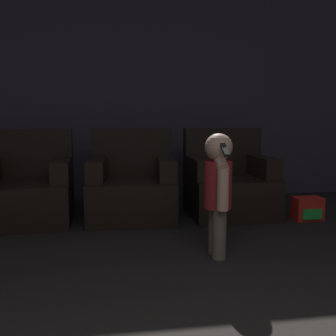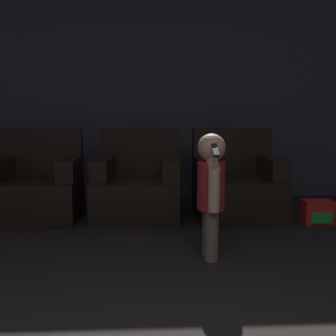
# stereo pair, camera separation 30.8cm
# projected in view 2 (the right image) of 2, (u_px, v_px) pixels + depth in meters

# --- Properties ---
(wall_back) EXTENTS (8.40, 0.05, 2.60)m
(wall_back) POSITION_uv_depth(u_px,v_px,m) (149.00, 91.00, 4.51)
(wall_back) COLOR #3D3842
(wall_back) RESTS_ON ground_plane
(armchair_left) EXTENTS (0.84, 0.80, 0.87)m
(armchair_left) POSITION_uv_depth(u_px,v_px,m) (37.00, 187.00, 3.65)
(armchair_left) COLOR black
(armchair_left) RESTS_ON ground_plane
(armchair_middle) EXTENTS (0.87, 0.82, 0.87)m
(armchair_middle) POSITION_uv_depth(u_px,v_px,m) (138.00, 186.00, 3.70)
(armchair_middle) COLOR black
(armchair_middle) RESTS_ON ground_plane
(armchair_right) EXTENTS (0.82, 0.77, 0.87)m
(armchair_right) POSITION_uv_depth(u_px,v_px,m) (236.00, 185.00, 3.75)
(armchair_right) COLOR black
(armchair_right) RESTS_ON ground_plane
(person_toddler) EXTENTS (0.19, 0.34, 0.87)m
(person_toddler) POSITION_uv_depth(u_px,v_px,m) (211.00, 186.00, 2.55)
(person_toddler) COLOR brown
(person_toddler) RESTS_ON ground_plane
(toy_backpack) EXTENTS (0.27, 0.19, 0.22)m
(toy_backpack) POSITION_uv_depth(u_px,v_px,m) (317.00, 212.00, 3.46)
(toy_backpack) COLOR red
(toy_backpack) RESTS_ON ground_plane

